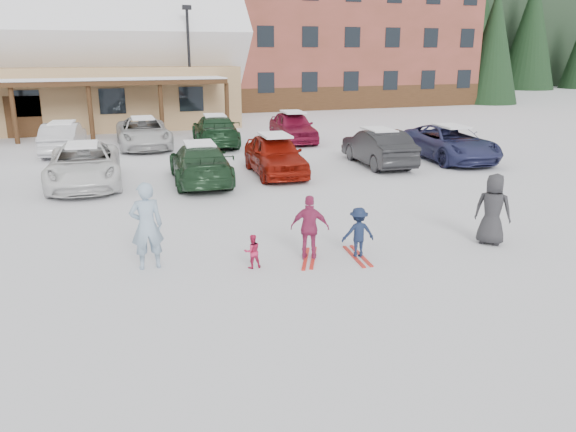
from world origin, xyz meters
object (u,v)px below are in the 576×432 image
object	(u,v)px
parked_car_11	(215,131)
parked_car_9	(63,138)
parked_car_3	(200,163)
toddler_red	(252,251)
parked_car_10	(144,133)
adult_skier	(147,226)
parked_car_2	(84,165)
alpine_hotel	(300,1)
parked_car_4	(275,155)
lamp_post	(189,62)
child_magenta	(310,228)
bystander_dark	(493,209)
parked_car_12	(293,127)
parked_car_5	(378,147)
child_navy	(358,232)
parked_car_6	(450,143)

from	to	relation	value
parked_car_11	parked_car_9	bearing A→B (deg)	7.40
parked_car_3	parked_car_11	world-z (taller)	parked_car_11
toddler_red	parked_car_10	size ratio (longest dim) A/B	0.15
adult_skier	parked_car_2	world-z (taller)	adult_skier
alpine_hotel	parked_car_4	xyz separation A→B (m)	(-11.48, -28.36, -7.88)
lamp_post	child_magenta	size ratio (longest dim) A/B	4.74
toddler_red	child_magenta	size ratio (longest dim) A/B	0.51
bystander_dark	parked_car_12	distance (m)	16.54
child_magenta	parked_car_4	size ratio (longest dim) A/B	0.33
adult_skier	parked_car_9	bearing A→B (deg)	-84.03
parked_car_5	parked_car_9	size ratio (longest dim) A/B	1.03
parked_car_11	parked_car_12	size ratio (longest dim) A/B	1.14
parked_car_4	adult_skier	bearing A→B (deg)	-120.12
bystander_dark	parked_car_3	bearing A→B (deg)	-11.03
toddler_red	parked_car_11	world-z (taller)	parked_car_11
parked_car_2	parked_car_9	distance (m)	6.90
lamp_post	bystander_dark	size ratio (longest dim) A/B	4.02
child_magenta	parked_car_9	world-z (taller)	child_magenta
parked_car_5	parked_car_12	size ratio (longest dim) A/B	0.99
lamp_post	parked_car_10	size ratio (longest dim) A/B	1.35
parked_car_9	parked_car_12	bearing A→B (deg)	-173.54
parked_car_4	parked_car_5	bearing A→B (deg)	7.81
adult_skier	parked_car_4	size ratio (longest dim) A/B	0.43
parked_car_2	parked_car_5	distance (m)	11.27
child_magenta	parked_car_11	xyz separation A→B (m)	(1.34, 16.16, 0.01)
child_navy	parked_car_12	distance (m)	16.83
parked_car_4	parked_car_12	world-z (taller)	parked_car_12
child_navy	parked_car_9	world-z (taller)	parked_car_9
parked_car_2	parked_car_6	world-z (taller)	parked_car_6
parked_car_3	parked_car_5	distance (m)	7.45
alpine_hotel	parked_car_4	bearing A→B (deg)	-112.04
alpine_hotel	parked_car_11	size ratio (longest dim) A/B	6.17
lamp_post	bystander_dark	world-z (taller)	lamp_post
parked_car_3	parked_car_2	bearing A→B (deg)	-8.67
parked_car_12	parked_car_5	bearing A→B (deg)	-75.38
parked_car_2	parked_car_4	size ratio (longest dim) A/B	1.17
parked_car_9	parked_car_5	bearing A→B (deg)	156.83
child_navy	lamp_post	bearing A→B (deg)	-83.69
parked_car_3	parked_car_11	bearing A→B (deg)	-101.46
parked_car_10	toddler_red	bearing A→B (deg)	-86.98
child_navy	parked_car_6	bearing A→B (deg)	-126.76
adult_skier	parked_car_4	distance (m)	9.86
adult_skier	parked_car_6	distance (m)	15.88
parked_car_4	parked_car_10	world-z (taller)	parked_car_4
lamp_post	parked_car_12	xyz separation A→B (m)	(4.08, -6.25, -3.12)
adult_skier	child_navy	world-z (taller)	adult_skier
alpine_hotel	child_navy	xyz separation A→B (m)	(-12.44, -37.40, -8.05)
parked_car_5	parked_car_12	xyz separation A→B (m)	(-1.20, 6.92, 0.03)
bystander_dark	parked_car_5	world-z (taller)	bystander_dark
bystander_dark	parked_car_5	size ratio (longest dim) A/B	0.39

